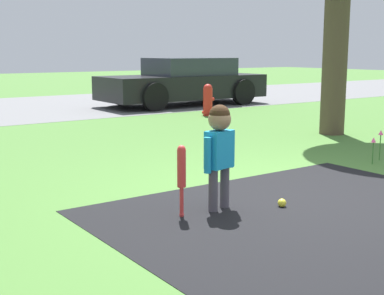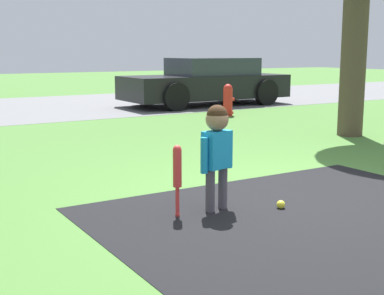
# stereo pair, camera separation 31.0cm
# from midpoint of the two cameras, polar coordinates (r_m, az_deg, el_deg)

# --- Properties ---
(ground_plane) EXTENTS (60.00, 60.00, 0.00)m
(ground_plane) POSITION_cam_midpoint_polar(r_m,az_deg,el_deg) (5.06, 11.09, -5.41)
(ground_plane) COLOR #477533
(street_strip) EXTENTS (40.00, 6.00, 0.01)m
(street_strip) POSITION_cam_midpoint_polar(r_m,az_deg,el_deg) (13.47, -19.96, 3.90)
(street_strip) COLOR slate
(street_strip) RESTS_ON ground
(child) EXTENTS (0.36, 0.19, 0.91)m
(child) POSITION_cam_midpoint_polar(r_m,az_deg,el_deg) (4.51, 0.98, 0.56)
(child) COLOR #4C4751
(child) RESTS_ON ground
(baseball_bat) EXTENTS (0.07, 0.07, 0.60)m
(baseball_bat) POSITION_cam_midpoint_polar(r_m,az_deg,el_deg) (4.34, -3.17, -2.53)
(baseball_bat) COLOR red
(baseball_bat) RESTS_ON ground
(sports_ball) EXTENTS (0.07, 0.07, 0.07)m
(sports_ball) POSITION_cam_midpoint_polar(r_m,az_deg,el_deg) (4.74, 7.73, -5.89)
(sports_ball) COLOR yellow
(sports_ball) RESTS_ON ground
(fire_hydrant) EXTENTS (0.28, 0.25, 0.67)m
(fire_hydrant) POSITION_cam_midpoint_polar(r_m,az_deg,el_deg) (11.30, 0.92, 5.07)
(fire_hydrant) COLOR red
(fire_hydrant) RESTS_ON ground
(parked_car) EXTENTS (4.24, 1.87, 1.18)m
(parked_car) POSITION_cam_midpoint_polar(r_m,az_deg,el_deg) (13.59, -1.50, 6.96)
(parked_car) COLOR black
(parked_car) RESTS_ON ground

